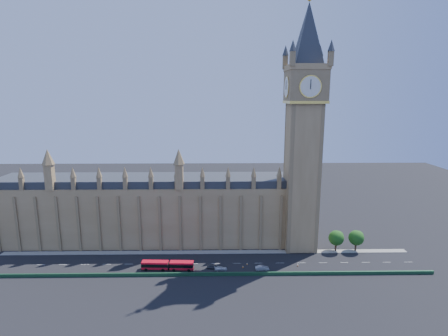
{
  "coord_description": "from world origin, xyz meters",
  "views": [
    {
      "loc": [
        5.31,
        -119.44,
        60.33
      ],
      "look_at": [
        7.38,
        10.0,
        34.02
      ],
      "focal_mm": 28.0,
      "sensor_mm": 36.0,
      "label": 1
    }
  ],
  "objects_px": {
    "red_bus": "(168,265)",
    "car_white": "(221,268)",
    "car_grey": "(213,266)",
    "car_silver": "(262,268)"
  },
  "relations": [
    {
      "from": "red_bus",
      "to": "car_grey",
      "type": "bearing_deg",
      "value": 5.22
    },
    {
      "from": "red_bus",
      "to": "car_white",
      "type": "relative_size",
      "value": 4.16
    },
    {
      "from": "red_bus",
      "to": "car_grey",
      "type": "distance_m",
      "value": 16.16
    },
    {
      "from": "red_bus",
      "to": "car_white",
      "type": "bearing_deg",
      "value": 0.7
    },
    {
      "from": "car_white",
      "to": "car_grey",
      "type": "bearing_deg",
      "value": 58.19
    },
    {
      "from": "red_bus",
      "to": "car_silver",
      "type": "height_order",
      "value": "red_bus"
    },
    {
      "from": "red_bus",
      "to": "car_white",
      "type": "xyz_separation_m",
      "value": [
        18.92,
        -0.65,
        -1.0
      ]
    },
    {
      "from": "car_grey",
      "to": "car_white",
      "type": "xyz_separation_m",
      "value": [
        2.81,
        -1.37,
        -0.09
      ]
    },
    {
      "from": "red_bus",
      "to": "car_grey",
      "type": "xyz_separation_m",
      "value": [
        16.11,
        0.72,
        -0.92
      ]
    },
    {
      "from": "car_grey",
      "to": "car_silver",
      "type": "bearing_deg",
      "value": -91.62
    }
  ]
}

